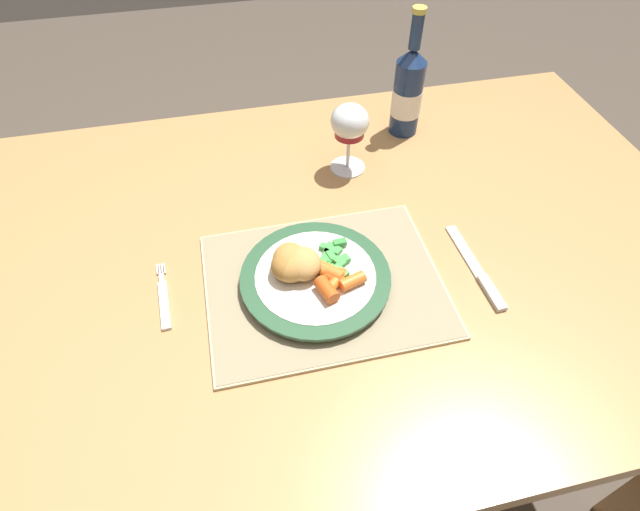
{
  "coord_description": "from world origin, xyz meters",
  "views": [
    {
      "loc": [
        -0.06,
        -0.58,
        1.37
      ],
      "look_at": [
        0.06,
        -0.06,
        0.78
      ],
      "focal_mm": 28.0,
      "sensor_mm": 36.0,
      "label": 1
    }
  ],
  "objects_px": {
    "dining_table": "(283,280)",
    "fork": "(164,300)",
    "table_knife": "(479,273)",
    "wine_glass": "(350,125)",
    "bottle": "(408,92)",
    "dinner_plate": "(315,278)"
  },
  "relations": [
    {
      "from": "dining_table",
      "to": "dinner_plate",
      "type": "bearing_deg",
      "value": -63.67
    },
    {
      "from": "dinner_plate",
      "to": "wine_glass",
      "type": "xyz_separation_m",
      "value": [
        0.13,
        0.28,
        0.08
      ]
    },
    {
      "from": "wine_glass",
      "to": "dining_table",
      "type": "bearing_deg",
      "value": -131.3
    },
    {
      "from": "dining_table",
      "to": "dinner_plate",
      "type": "distance_m",
      "value": 0.14
    },
    {
      "from": "table_knife",
      "to": "wine_glass",
      "type": "relative_size",
      "value": 1.35
    },
    {
      "from": "dinner_plate",
      "to": "bottle",
      "type": "distance_m",
      "value": 0.48
    },
    {
      "from": "dining_table",
      "to": "wine_glass",
      "type": "xyz_separation_m",
      "value": [
        0.17,
        0.19,
        0.18
      ]
    },
    {
      "from": "table_knife",
      "to": "wine_glass",
      "type": "xyz_separation_m",
      "value": [
        -0.14,
        0.32,
        0.1
      ]
    },
    {
      "from": "dining_table",
      "to": "table_knife",
      "type": "height_order",
      "value": "table_knife"
    },
    {
      "from": "dining_table",
      "to": "fork",
      "type": "height_order",
      "value": "fork"
    },
    {
      "from": "wine_glass",
      "to": "bottle",
      "type": "distance_m",
      "value": 0.18
    },
    {
      "from": "dinner_plate",
      "to": "table_knife",
      "type": "height_order",
      "value": "dinner_plate"
    },
    {
      "from": "dinner_plate",
      "to": "table_knife",
      "type": "relative_size",
      "value": 1.26
    },
    {
      "from": "bottle",
      "to": "wine_glass",
      "type": "bearing_deg",
      "value": -146.33
    },
    {
      "from": "fork",
      "to": "wine_glass",
      "type": "relative_size",
      "value": 0.94
    },
    {
      "from": "dining_table",
      "to": "wine_glass",
      "type": "relative_size",
      "value": 11.02
    },
    {
      "from": "dinner_plate",
      "to": "wine_glass",
      "type": "height_order",
      "value": "wine_glass"
    },
    {
      "from": "dining_table",
      "to": "fork",
      "type": "relative_size",
      "value": 11.69
    },
    {
      "from": "fork",
      "to": "wine_glass",
      "type": "bearing_deg",
      "value": 35.4
    },
    {
      "from": "dining_table",
      "to": "dinner_plate",
      "type": "xyz_separation_m",
      "value": [
        0.04,
        -0.09,
        0.1
      ]
    },
    {
      "from": "bottle",
      "to": "fork",
      "type": "bearing_deg",
      "value": -145.1
    },
    {
      "from": "dinner_plate",
      "to": "table_knife",
      "type": "bearing_deg",
      "value": -8.06
    }
  ]
}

